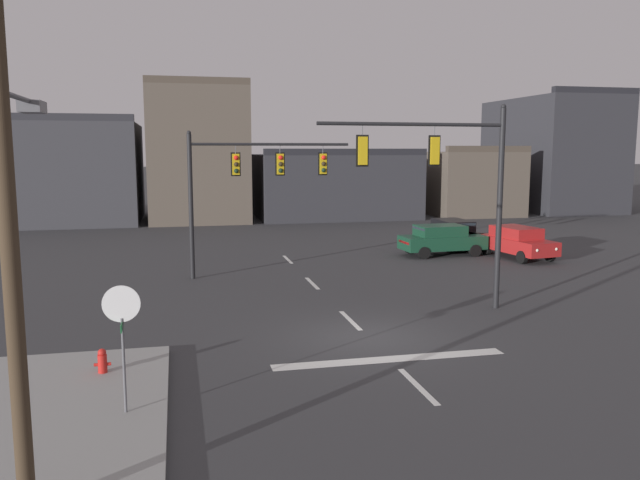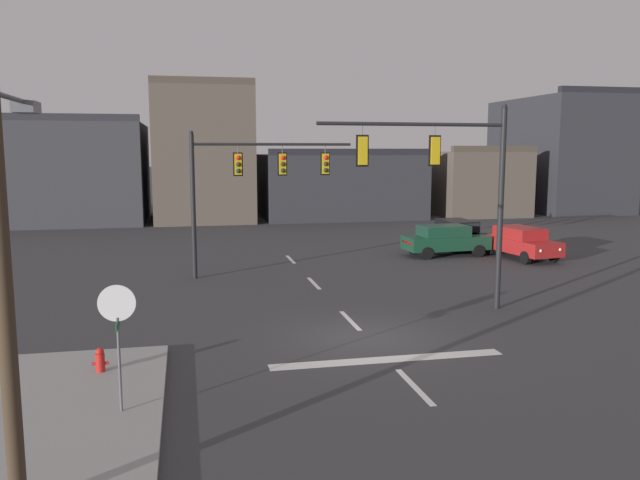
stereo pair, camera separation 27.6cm
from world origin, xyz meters
name	(u,v)px [view 2 (the right image)]	position (x,y,z in m)	size (l,w,h in m)	color
ground_plane	(367,338)	(0.00, 0.00, 0.00)	(400.00, 400.00, 0.00)	#353538
sidewalk_near_corner	(41,413)	(-8.27, -4.00, 0.07)	(5.00, 8.00, 0.15)	gray
stop_bar_paint	(388,359)	(0.00, -2.00, 0.00)	(6.40, 0.50, 0.01)	silver
lane_centreline	(350,320)	(0.00, 2.00, 0.00)	(0.16, 26.40, 0.01)	silver
signal_mast_near_side	(452,175)	(3.62, 2.46, 4.69)	(6.63, 0.43, 7.08)	black
signal_mast_far_side	(247,177)	(-2.51, 10.22, 4.38)	(7.12, 0.53, 6.34)	black
stop_sign	(117,318)	(-6.60, -4.41, 2.14)	(0.76, 0.64, 2.83)	#56565B
car_lot_nearside	(521,242)	(11.63, 11.89, 0.86)	(2.42, 4.63, 1.61)	#A81E1E
car_lot_middle	(445,240)	(8.16, 13.49, 0.86)	(4.53, 2.09, 1.61)	#143D28
car_lot_farside	(456,233)	(9.78, 15.82, 0.86)	(2.05, 4.51, 1.61)	black
fire_hydrant	(100,364)	(-7.33, -1.82, 0.33)	(0.40, 0.30, 0.75)	red
building_row	(316,168)	(5.69, 35.23, 4.00)	(53.62, 13.19, 10.69)	#38383D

